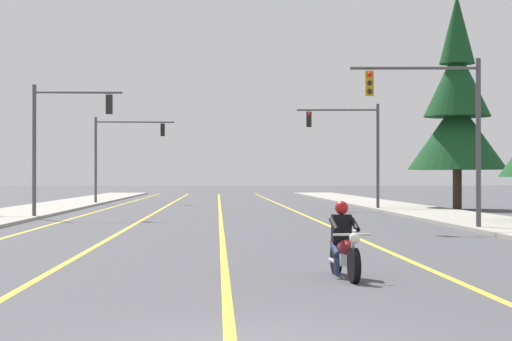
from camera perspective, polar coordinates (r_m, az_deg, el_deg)
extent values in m
cube|color=yellow|center=(55.03, -2.31, -2.43)|extent=(0.16, 100.00, 0.01)
cube|color=yellow|center=(55.13, -5.97, -2.42)|extent=(0.16, 100.00, 0.01)
cube|color=yellow|center=(55.20, 2.11, -2.42)|extent=(0.16, 100.00, 0.01)
cube|color=yellow|center=(55.44, -9.44, -2.41)|extent=(0.16, 100.00, 0.01)
cube|color=#9E998E|center=(51.25, 10.09, -2.49)|extent=(4.40, 110.00, 0.14)
cube|color=#9E998E|center=(51.08, -14.12, -2.49)|extent=(4.40, 110.00, 0.14)
cylinder|color=black|center=(16.41, 6.23, -6.01)|extent=(0.17, 0.65, 0.64)
cylinder|color=black|center=(17.92, 5.09, -5.54)|extent=(0.17, 0.65, 0.64)
cylinder|color=silver|center=(16.48, 6.15, -4.88)|extent=(0.10, 0.33, 0.68)
sphere|color=white|center=(16.32, 6.27, -4.28)|extent=(0.20, 0.20, 0.20)
cylinder|color=silver|center=(16.51, 6.11, -4.06)|extent=(0.70, 0.10, 0.04)
ellipsoid|color=maroon|center=(17.02, 5.72, -4.86)|extent=(0.36, 0.58, 0.28)
cube|color=silver|center=(17.16, 5.64, -5.60)|extent=(0.27, 0.46, 0.24)
cube|color=black|center=(17.46, 5.41, -4.95)|extent=(0.32, 0.54, 0.12)
cube|color=maroon|center=(17.84, 5.13, -4.59)|extent=(0.23, 0.37, 0.08)
cylinder|color=silver|center=(17.52, 4.90, -5.72)|extent=(0.12, 0.55, 0.08)
cube|color=black|center=(17.39, 5.43, -3.71)|extent=(0.38, 0.27, 0.56)
sphere|color=#B21919|center=(17.35, 5.45, -2.36)|extent=(0.26, 0.26, 0.26)
cylinder|color=navy|center=(17.31, 5.99, -4.99)|extent=(0.17, 0.45, 0.30)
cylinder|color=navy|center=(17.17, 6.19, -6.03)|extent=(0.12, 0.16, 0.35)
cylinder|color=black|center=(17.18, 6.27, -3.42)|extent=(0.14, 0.53, 0.27)
cylinder|color=navy|center=(17.25, 5.08, -5.00)|extent=(0.17, 0.45, 0.30)
cylinder|color=navy|center=(17.10, 5.14, -6.05)|extent=(0.12, 0.16, 0.35)
cylinder|color=black|center=(17.09, 4.96, -3.43)|extent=(0.14, 0.53, 0.27)
cylinder|color=#47474C|center=(33.31, 13.91, 1.62)|extent=(0.18, 0.18, 6.20)
cylinder|color=#47474C|center=(33.06, 9.99, 6.41)|extent=(4.61, 0.34, 0.11)
cube|color=#B79319|center=(32.77, 7.19, 5.50)|extent=(0.31, 0.25, 0.90)
sphere|color=red|center=(32.65, 7.22, 6.05)|extent=(0.18, 0.18, 0.18)
sphere|color=black|center=(32.62, 7.22, 5.52)|extent=(0.18, 0.18, 0.18)
sphere|color=black|center=(32.59, 7.22, 5.00)|extent=(0.18, 0.18, 0.18)
cylinder|color=#47474C|center=(42.74, -13.87, 1.17)|extent=(0.18, 0.18, 6.20)
cylinder|color=#47474C|center=(42.56, -11.18, 4.88)|extent=(4.04, 0.13, 0.11)
cube|color=black|center=(42.33, -9.29, 4.16)|extent=(0.30, 0.24, 0.90)
sphere|color=red|center=(42.51, -9.26, 4.54)|extent=(0.18, 0.18, 0.18)
sphere|color=black|center=(42.48, -9.26, 4.14)|extent=(0.18, 0.18, 0.18)
sphere|color=black|center=(42.46, -9.26, 3.74)|extent=(0.18, 0.18, 0.18)
cylinder|color=#47474C|center=(52.84, 7.73, 0.85)|extent=(0.18, 0.18, 6.20)
cylinder|color=#47474C|center=(52.75, 5.17, 3.84)|extent=(4.72, 0.41, 0.11)
cube|color=black|center=(52.63, 3.37, 3.25)|extent=(0.31, 0.26, 0.90)
sphere|color=red|center=(52.49, 3.38, 3.59)|extent=(0.18, 0.18, 0.18)
sphere|color=black|center=(52.47, 3.38, 3.26)|extent=(0.18, 0.18, 0.18)
sphere|color=black|center=(52.45, 3.38, 2.94)|extent=(0.18, 0.18, 0.18)
cylinder|color=#47474C|center=(64.68, -10.12, 0.62)|extent=(0.18, 0.18, 6.20)
cylinder|color=#47474C|center=(64.53, -7.66, 3.06)|extent=(5.56, 0.22, 0.11)
cube|color=black|center=(64.39, -5.93, 2.58)|extent=(0.30, 0.25, 0.90)
sphere|color=red|center=(64.56, -5.93, 2.84)|extent=(0.18, 0.18, 0.18)
sphere|color=black|center=(64.54, -5.93, 2.57)|extent=(0.18, 0.18, 0.18)
sphere|color=black|center=(64.53, -5.93, 2.31)|extent=(0.18, 0.18, 0.18)
cylinder|color=#423023|center=(54.39, 12.63, -1.19)|extent=(0.53, 0.53, 2.38)
cone|color=#14421E|center=(54.45, 12.62, 2.26)|extent=(5.82, 5.82, 4.17)
cone|color=#14421E|center=(54.68, 12.62, 5.53)|extent=(3.95, 3.95, 4.17)
cone|color=#14421E|center=(55.09, 12.61, 8.77)|extent=(2.09, 2.09, 4.17)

